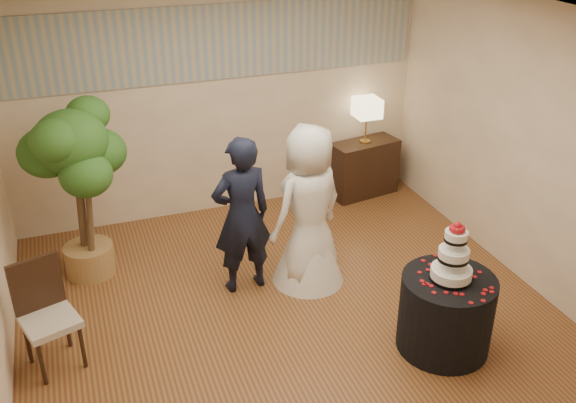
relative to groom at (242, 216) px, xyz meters
name	(u,v)px	position (x,y,z in m)	size (l,w,h in m)	color
floor	(292,319)	(0.28, -0.69, -0.82)	(5.00, 5.00, 0.00)	brown
ceiling	(294,21)	(0.28, -0.69, 1.98)	(5.00, 5.00, 0.00)	white
wall_back	(220,101)	(0.28, 1.81, 0.58)	(5.00, 0.06, 2.80)	beige
wall_front	(456,378)	(0.28, -3.19, 0.58)	(5.00, 0.06, 2.80)	beige
wall_right	(533,149)	(2.78, -0.69, 0.58)	(0.06, 5.00, 2.80)	beige
mural_border	(217,42)	(0.28, 1.79, 1.28)	(4.90, 0.02, 0.85)	#9A9C93
groom	(242,216)	(0.00, 0.00, 0.00)	(0.60, 0.39, 1.65)	black
bride	(309,207)	(0.67, -0.10, 0.03)	(0.83, 0.74, 1.71)	white
cake_table	(446,313)	(1.40, -1.51, -0.47)	(0.82, 0.82, 0.71)	black
wedding_cake	(454,251)	(1.40, -1.51, 0.17)	(0.36, 0.36, 0.55)	white
console	(364,168)	(2.10, 1.55, -0.46)	(0.88, 0.39, 0.73)	black
table_lamp	(366,121)	(2.10, 1.55, 0.20)	(0.31, 0.31, 0.58)	beige
ficus_tree	(79,192)	(-1.46, 0.80, 0.13)	(0.91, 0.91, 1.91)	#2E5F1F
side_chair	(50,319)	(-1.85, -0.60, -0.33)	(0.45, 0.47, 0.98)	black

